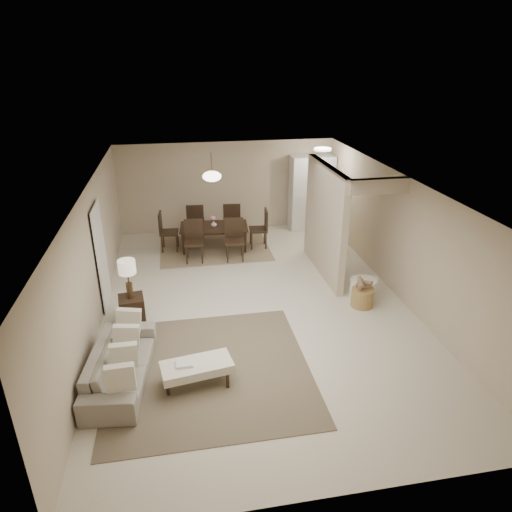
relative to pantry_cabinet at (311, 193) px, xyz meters
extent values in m
plane|color=beige|center=(-2.35, -4.15, -1.05)|extent=(9.00, 9.00, 0.00)
plane|color=white|center=(-2.35, -4.15, 1.45)|extent=(9.00, 9.00, 0.00)
plane|color=#C3AF94|center=(-2.35, 0.35, 0.20)|extent=(6.00, 0.00, 6.00)
plane|color=#C3AF94|center=(-5.35, -4.15, 0.20)|extent=(0.00, 9.00, 9.00)
plane|color=#C3AF94|center=(0.65, -4.15, 0.20)|extent=(0.00, 9.00, 9.00)
cube|color=#C3AF94|center=(-0.55, -2.90, 0.20)|extent=(0.15, 2.50, 2.50)
cube|color=black|center=(-5.32, -3.55, -0.03)|extent=(0.04, 0.90, 2.04)
cube|color=silver|center=(0.00, 0.00, 0.00)|extent=(1.20, 0.55, 2.10)
cylinder|color=white|center=(-0.05, -0.95, 1.41)|extent=(0.44, 0.44, 0.05)
cube|color=brown|center=(-3.45, -6.10, -1.04)|extent=(3.20, 3.20, 0.01)
imported|color=gray|center=(-4.80, -6.10, -0.75)|extent=(2.13, 1.04, 0.60)
cube|color=silver|center=(-3.65, -6.40, -0.74)|extent=(1.14, 0.66, 0.14)
cylinder|color=black|center=(-4.10, -6.57, -0.93)|extent=(0.05, 0.05, 0.24)
cylinder|color=black|center=(-3.21, -6.57, -0.93)|extent=(0.05, 0.05, 0.24)
cylinder|color=black|center=(-4.10, -6.22, -0.93)|extent=(0.05, 0.05, 0.24)
cylinder|color=black|center=(-3.21, -6.22, -0.93)|extent=(0.05, 0.05, 0.24)
cube|color=black|center=(-4.75, -4.34, -0.80)|extent=(0.51, 0.51, 0.50)
cylinder|color=#47341E|center=(-4.75, -4.34, -0.40)|extent=(0.12, 0.12, 0.30)
cylinder|color=#47341E|center=(-4.75, -4.34, -0.12)|extent=(0.03, 0.03, 0.26)
cylinder|color=beige|center=(-4.75, -4.34, 0.08)|extent=(0.32, 0.32, 0.26)
cylinder|color=silver|center=(-0.12, -4.29, -0.84)|extent=(0.54, 0.54, 0.42)
cylinder|color=olive|center=(-0.24, -4.58, -0.86)|extent=(0.54, 0.54, 0.38)
cube|color=#826F51|center=(-2.89, -1.09, -1.04)|extent=(2.80, 2.10, 0.01)
imported|color=black|center=(-2.89, -1.09, -0.75)|extent=(1.80, 1.10, 0.61)
imported|color=white|center=(-2.89, -1.09, -0.37)|extent=(0.19, 0.19, 0.15)
cube|color=yellow|center=(0.07, -1.77, -1.04)|extent=(0.93, 0.69, 0.01)
cylinder|color=#47341E|center=(-2.89, -1.09, 1.20)|extent=(0.02, 0.02, 0.50)
ellipsoid|color=#FFEAC6|center=(-2.89, -1.09, 0.87)|extent=(0.46, 0.46, 0.25)
camera|label=1|loc=(-3.76, -12.10, 3.61)|focal=32.00mm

